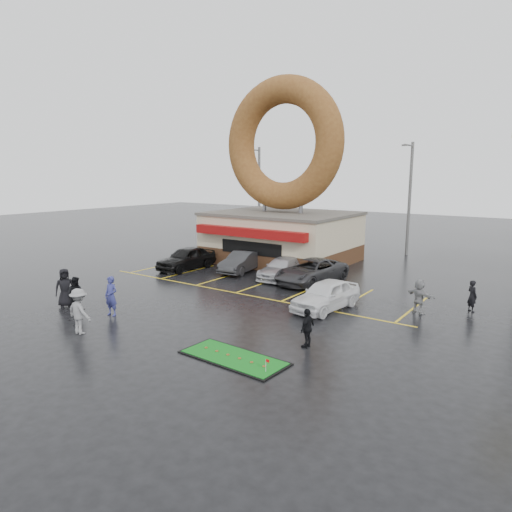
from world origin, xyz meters
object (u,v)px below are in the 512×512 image
Objects in this scene: person_blue at (111,296)px; car_dgrey at (242,262)px; car_grey at (311,271)px; putting_green at (234,358)px; donut_shop at (282,202)px; car_white at (326,295)px; car_black at (186,258)px; dumpster at (230,245)px; car_silver at (282,268)px; person_cameraman at (307,328)px; streetlight_mid at (409,196)px; streetlight_left at (259,192)px.

car_dgrey is at bearing 85.63° from person_blue.
putting_green is at bearing -66.89° from car_grey.
donut_shop is 13.28m from car_white.
car_black is 7.12m from dumpster.
car_black is 10.59m from person_blue.
car_white is at bearing 90.41° from putting_green.
car_dgrey is 2.34× the size of dumpster.
car_silver is at bearing -7.56° from car_dgrey.
person_blue is at bearing -132.41° from car_white.
person_blue is 9.61m from person_cameraman.
donut_shop is 3.29× the size of putting_green.
person_blue is 17.63m from dumpster.
car_silver is 2.45× the size of dumpster.
car_black is (-10.67, -14.47, -4.00)m from streetlight_mid.
car_grey is 5.48m from car_white.
car_grey is 10.52m from person_cameraman.
car_silver is (6.85, 1.56, -0.14)m from car_black.
car_white is 2.29× the size of person_blue.
streetlight_left is at bearing 135.22° from donut_shop.
donut_shop reaches higher than streetlight_left.
streetlight_mid is 2.13× the size of car_dgrey.
car_grey reaches higher than car_silver.
car_dgrey is 14.68m from putting_green.
car_black is 1.04× the size of car_silver.
person_blue reaches higher than putting_green.
streetlight_mid is 25.18m from person_blue.
car_dgrey is 0.99× the size of car_white.
person_cameraman is 21.42m from dumpster.
putting_green is (7.82, -0.70, -0.90)m from person_blue.
streetlight_left is (-7.00, 6.95, 0.32)m from donut_shop.
donut_shop is 3.20× the size of car_dgrey.
car_grey is at bearing -34.84° from dumpster.
putting_green is at bearing -63.02° from donut_shop.
streetlight_mid is 18.42m from car_black.
car_grey is (5.31, -5.04, -3.74)m from donut_shop.
car_white is 5.15m from person_cameraman.
streetlight_left is 17.65m from car_grey.
car_dgrey is 5.34m from car_grey.
streetlight_left is at bearing -140.78° from person_cameraman.
car_white is 2.78× the size of person_cameraman.
donut_shop is at bearing 62.09° from car_black.
car_white is at bearing -84.99° from streetlight_mid.
streetlight_left is 4.82× the size of person_blue.
streetlight_left is 14.40m from car_dgrey.
streetlight_left is at bearing 112.78° from car_dgrey.
car_white is at bearing -35.31° from car_dgrey.
dumpster is (-15.55, 14.74, -0.12)m from person_cameraman.
car_black is 2.56× the size of dumpster.
donut_shop reaches higher than car_grey.
car_silver is at bearing -142.90° from person_cameraman.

